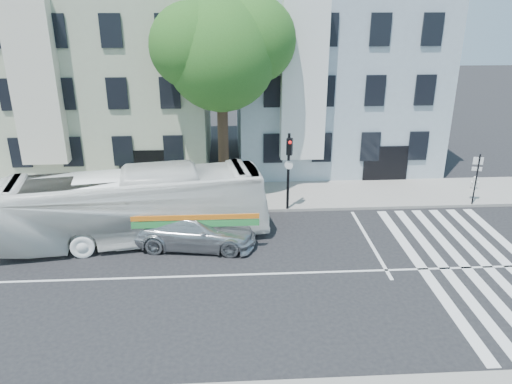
{
  "coord_description": "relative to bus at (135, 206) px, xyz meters",
  "views": [
    {
      "loc": [
        0.22,
        -17.12,
        10.35
      ],
      "look_at": [
        1.41,
        2.8,
        2.4
      ],
      "focal_mm": 35.0,
      "sensor_mm": 36.0,
      "label": 1
    }
  ],
  "objects": [
    {
      "name": "hedge",
      "position": [
        0.76,
        2.92,
        -1.12
      ],
      "size": [
        8.54,
        1.9,
        0.7
      ],
      "primitive_type": null,
      "rotation": [
        0.0,
        0.0,
        0.13
      ],
      "color": "#1F5F1F",
      "rests_on": "sidewalk_far"
    },
    {
      "name": "far_sign_pole",
      "position": [
        16.81,
        2.76,
        0.23
      ],
      "size": [
        0.48,
        0.22,
        2.71
      ],
      "rotation": [
        0.0,
        0.0,
        -0.25
      ],
      "color": "black",
      "rests_on": "sidewalk_far"
    },
    {
      "name": "building_left",
      "position": [
        -3.09,
        11.62,
        3.88
      ],
      "size": [
        12.0,
        10.0,
        11.0
      ],
      "primitive_type": "cube",
      "color": "#A0A78C",
      "rests_on": "ground"
    },
    {
      "name": "bus",
      "position": [
        0.0,
        0.0,
        0.0
      ],
      "size": [
        4.51,
        11.93,
        3.24
      ],
      "primitive_type": "imported",
      "rotation": [
        0.0,
        0.0,
        1.73
      ],
      "color": "white",
      "rests_on": "ground"
    },
    {
      "name": "ground",
      "position": [
        3.91,
        -3.38,
        -1.62
      ],
      "size": [
        120.0,
        120.0,
        0.0
      ],
      "primitive_type": "plane",
      "color": "black",
      "rests_on": "ground"
    },
    {
      "name": "sidewalk_far",
      "position": [
        3.91,
        4.62,
        -1.55
      ],
      "size": [
        80.0,
        4.0,
        0.15
      ],
      "primitive_type": "cube",
      "color": "gray",
      "rests_on": "ground"
    },
    {
      "name": "traffic_signal",
      "position": [
        7.12,
        2.6,
        1.02
      ],
      "size": [
        0.4,
        0.53,
        4.09
      ],
      "rotation": [
        0.0,
        0.0,
        -0.41
      ],
      "color": "black",
      "rests_on": "ground"
    },
    {
      "name": "building_right",
      "position": [
        10.91,
        11.62,
        3.88
      ],
      "size": [
        12.0,
        10.0,
        11.0
      ],
      "primitive_type": "cube",
      "color": "#A4B6C3",
      "rests_on": "ground"
    },
    {
      "name": "fire_hydrant",
      "position": [
        17.91,
        4.82,
        -1.08
      ],
      "size": [
        0.43,
        0.26,
        0.76
      ],
      "rotation": [
        0.0,
        0.0,
        -0.3
      ],
      "color": "silver",
      "rests_on": "sidewalk_far"
    },
    {
      "name": "sedan",
      "position": [
        2.58,
        -0.78,
        -0.84
      ],
      "size": [
        2.93,
        5.65,
        1.57
      ],
      "primitive_type": "imported",
      "rotation": [
        0.0,
        0.0,
        1.43
      ],
      "color": "silver",
      "rests_on": "ground"
    },
    {
      "name": "street_tree",
      "position": [
        3.97,
        5.35,
        6.21
      ],
      "size": [
        7.3,
        5.9,
        11.1
      ],
      "color": "#2D2116",
      "rests_on": "ground"
    }
  ]
}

